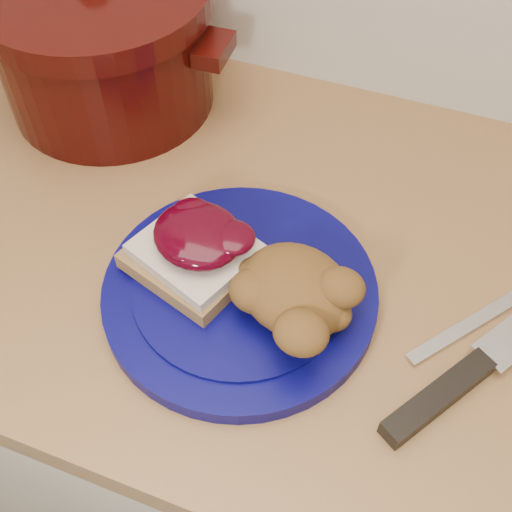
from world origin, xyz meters
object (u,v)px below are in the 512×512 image
(plate, at_px, (240,292))
(chef_knife, at_px, (472,370))
(dutch_oven, at_px, (104,45))
(butter_knife, at_px, (479,319))
(pepper_grinder, at_px, (64,51))

(plate, bearing_deg, chef_knife, -1.53)
(chef_knife, xyz_separation_m, dutch_oven, (-0.52, 0.25, 0.07))
(plate, xyz_separation_m, dutch_oven, (-0.28, 0.24, 0.07))
(dutch_oven, bearing_deg, plate, -41.07)
(butter_knife, bearing_deg, pepper_grinder, 109.96)
(chef_knife, xyz_separation_m, butter_knife, (-0.00, 0.07, -0.01))
(chef_knife, relative_size, pepper_grinder, 2.64)
(plate, xyz_separation_m, pepper_grinder, (-0.35, 0.24, 0.05))
(chef_knife, distance_m, pepper_grinder, 0.64)
(butter_knife, relative_size, pepper_grinder, 1.57)
(pepper_grinder, bearing_deg, plate, -35.26)
(butter_knife, relative_size, dutch_oven, 0.54)
(chef_knife, bearing_deg, plate, 121.17)
(butter_knife, height_order, pepper_grinder, pepper_grinder)
(butter_knife, xyz_separation_m, dutch_oven, (-0.52, 0.19, 0.08))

